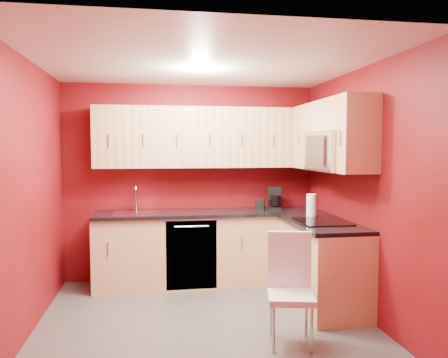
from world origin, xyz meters
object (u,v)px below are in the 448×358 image
object	(u,v)px
paper_towel	(311,206)
sink	(136,210)
coffee_maker	(275,198)
napkin_holder	(260,204)
microwave	(334,151)
dining_chair	(291,290)

from	to	relation	value
paper_towel	sink	bearing A→B (deg)	161.73
coffee_maker	napkin_holder	bearing A→B (deg)	-166.71
napkin_holder	microwave	bearing A→B (deg)	-63.01
napkin_holder	paper_towel	world-z (taller)	paper_towel
sink	paper_towel	xyz separation A→B (m)	(1.99, -0.66, 0.10)
sink	coffee_maker	world-z (taller)	sink
coffee_maker	dining_chair	world-z (taller)	coffee_maker
paper_towel	dining_chair	world-z (taller)	paper_towel
coffee_maker	sink	bearing A→B (deg)	-165.14
coffee_maker	dining_chair	bearing A→B (deg)	-88.31
microwave	coffee_maker	size ratio (longest dim) A/B	2.68
paper_towel	coffee_maker	bearing A→B (deg)	108.15
sink	dining_chair	size ratio (longest dim) A/B	0.55
sink	dining_chair	world-z (taller)	sink
microwave	coffee_maker	distance (m)	1.27
microwave	dining_chair	xyz separation A→B (m)	(-0.72, -0.83, -1.18)
paper_towel	dining_chair	xyz separation A→B (m)	(-0.61, -1.17, -0.56)
coffee_maker	napkin_holder	xyz separation A→B (m)	(-0.20, -0.00, -0.08)
paper_towel	napkin_holder	bearing A→B (deg)	121.23
napkin_holder	paper_towel	distance (m)	0.83
sink	paper_towel	distance (m)	2.09
microwave	dining_chair	bearing A→B (deg)	-131.16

